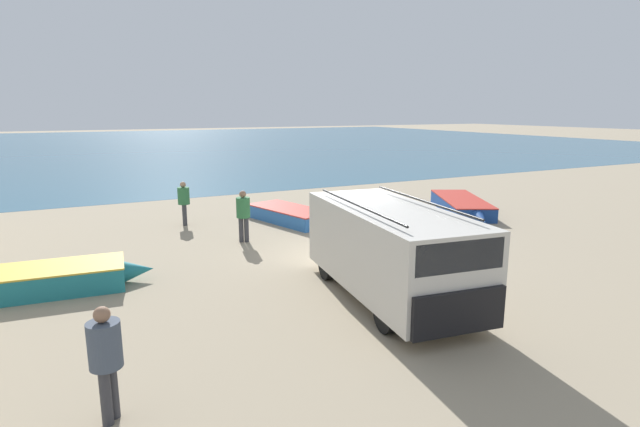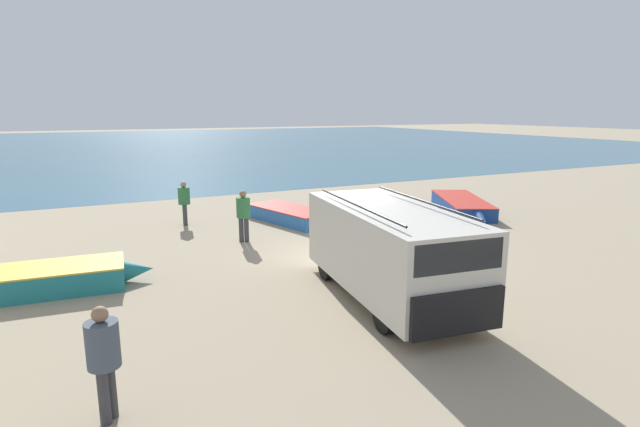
{
  "view_description": "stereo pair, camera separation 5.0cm",
  "coord_description": "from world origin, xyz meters",
  "px_view_note": "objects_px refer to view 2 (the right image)",
  "views": [
    {
      "loc": [
        -7.05,
        -11.69,
        4.16
      ],
      "look_at": [
        -0.29,
        1.76,
        1.0
      ],
      "focal_mm": 28.0,
      "sensor_mm": 36.0,
      "label": 1
    },
    {
      "loc": [
        -7.01,
        -11.72,
        4.16
      ],
      "look_at": [
        -0.29,
        1.76,
        1.0
      ],
      "focal_mm": 28.0,
      "sensor_mm": 36.0,
      "label": 2
    }
  ],
  "objects_px": {
    "fishing_rowboat_2": "(57,278)",
    "fisherman_0": "(243,211)",
    "fisherman_2": "(184,199)",
    "parked_van": "(390,249)",
    "fishing_rowboat_1": "(288,214)",
    "fishing_rowboat_0": "(463,206)",
    "fisherman_1": "(104,353)"
  },
  "relations": [
    {
      "from": "fishing_rowboat_2",
      "to": "fisherman_1",
      "type": "relative_size",
      "value": 2.37
    },
    {
      "from": "fisherman_0",
      "to": "fishing_rowboat_0",
      "type": "bearing_deg",
      "value": 117.68
    },
    {
      "from": "fishing_rowboat_1",
      "to": "fisherman_1",
      "type": "bearing_deg",
      "value": 130.6
    },
    {
      "from": "parked_van",
      "to": "fishing_rowboat_1",
      "type": "relative_size",
      "value": 1.22
    },
    {
      "from": "fishing_rowboat_0",
      "to": "fisherman_1",
      "type": "distance_m",
      "value": 16.45
    },
    {
      "from": "fishing_rowboat_2",
      "to": "parked_van",
      "type": "bearing_deg",
      "value": -25.53
    },
    {
      "from": "fishing_rowboat_1",
      "to": "fishing_rowboat_0",
      "type": "bearing_deg",
      "value": -119.33
    },
    {
      "from": "fishing_rowboat_1",
      "to": "fisherman_1",
      "type": "relative_size",
      "value": 2.72
    },
    {
      "from": "parked_van",
      "to": "fishing_rowboat_2",
      "type": "relative_size",
      "value": 1.41
    },
    {
      "from": "fishing_rowboat_0",
      "to": "fishing_rowboat_2",
      "type": "height_order",
      "value": "fishing_rowboat_2"
    },
    {
      "from": "fisherman_1",
      "to": "fisherman_2",
      "type": "distance_m",
      "value": 11.9
    },
    {
      "from": "fishing_rowboat_0",
      "to": "fishing_rowboat_1",
      "type": "distance_m",
      "value": 7.21
    },
    {
      "from": "fishing_rowboat_0",
      "to": "fisherman_0",
      "type": "xyz_separation_m",
      "value": [
        -9.45,
        -0.43,
        0.71
      ]
    },
    {
      "from": "fishing_rowboat_1",
      "to": "fisherman_1",
      "type": "distance_m",
      "value": 12.53
    },
    {
      "from": "fishing_rowboat_0",
      "to": "fisherman_2",
      "type": "relative_size",
      "value": 3.31
    },
    {
      "from": "parked_van",
      "to": "fisherman_0",
      "type": "distance_m",
      "value": 6.24
    },
    {
      "from": "fishing_rowboat_2",
      "to": "fisherman_2",
      "type": "relative_size",
      "value": 2.44
    },
    {
      "from": "fisherman_2",
      "to": "fishing_rowboat_0",
      "type": "bearing_deg",
      "value": -9.16
    },
    {
      "from": "fishing_rowboat_2",
      "to": "fisherman_0",
      "type": "height_order",
      "value": "fisherman_0"
    },
    {
      "from": "fisherman_1",
      "to": "fishing_rowboat_1",
      "type": "bearing_deg",
      "value": 90.04
    },
    {
      "from": "fishing_rowboat_0",
      "to": "parked_van",
      "type": "bearing_deg",
      "value": -23.99
    },
    {
      "from": "fishing_rowboat_2",
      "to": "fisherman_0",
      "type": "relative_size",
      "value": 2.36
    },
    {
      "from": "parked_van",
      "to": "fisherman_2",
      "type": "xyz_separation_m",
      "value": [
        -2.58,
        9.33,
        -0.19
      ]
    },
    {
      "from": "fishing_rowboat_0",
      "to": "fisherman_0",
      "type": "distance_m",
      "value": 9.49
    },
    {
      "from": "fishing_rowboat_1",
      "to": "fisherman_0",
      "type": "height_order",
      "value": "fisherman_0"
    },
    {
      "from": "parked_van",
      "to": "fisherman_1",
      "type": "relative_size",
      "value": 3.33
    },
    {
      "from": "fishing_rowboat_0",
      "to": "fisherman_2",
      "type": "xyz_separation_m",
      "value": [
        -10.63,
        2.82,
        0.67
      ]
    },
    {
      "from": "fishing_rowboat_0",
      "to": "fisherman_2",
      "type": "height_order",
      "value": "fisherman_2"
    },
    {
      "from": "fishing_rowboat_2",
      "to": "fisherman_2",
      "type": "bearing_deg",
      "value": 57.86
    },
    {
      "from": "fishing_rowboat_1",
      "to": "fisherman_1",
      "type": "xyz_separation_m",
      "value": [
        -7.03,
        -10.34,
        0.73
      ]
    },
    {
      "from": "parked_van",
      "to": "fishing_rowboat_1",
      "type": "xyz_separation_m",
      "value": [
        1.07,
        8.26,
        -0.88
      ]
    },
    {
      "from": "fisherman_0",
      "to": "fishing_rowboat_1",
      "type": "bearing_deg",
      "value": 156.68
    }
  ]
}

